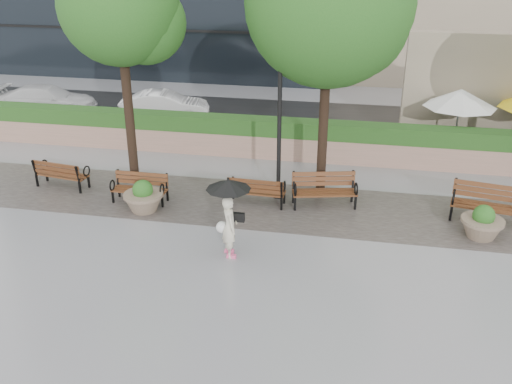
% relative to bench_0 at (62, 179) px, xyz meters
% --- Properties ---
extents(ground, '(100.00, 100.00, 0.00)m').
position_rel_bench_0_xyz_m(ground, '(5.78, -3.07, -0.26)').
color(ground, gray).
rests_on(ground, ground).
extents(cobble_strip, '(28.00, 3.20, 0.01)m').
position_rel_bench_0_xyz_m(cobble_strip, '(5.78, -0.07, -0.26)').
color(cobble_strip, '#383330').
rests_on(cobble_strip, ground).
extents(hedge_wall, '(24.00, 0.80, 1.35)m').
position_rel_bench_0_xyz_m(hedge_wall, '(5.78, 3.93, 0.40)').
color(hedge_wall, tan).
rests_on(hedge_wall, ground).
extents(asphalt_street, '(40.00, 7.00, 0.00)m').
position_rel_bench_0_xyz_m(asphalt_street, '(5.78, 7.93, -0.26)').
color(asphalt_street, black).
rests_on(asphalt_street, ground).
extents(bench_0, '(1.72, 0.89, 0.88)m').
position_rel_bench_0_xyz_m(bench_0, '(0.00, 0.00, 0.00)').
color(bench_0, '#5A311A').
rests_on(bench_0, ground).
extents(bench_1, '(1.59, 0.63, 0.85)m').
position_rel_bench_0_xyz_m(bench_1, '(2.74, -0.55, -0.01)').
color(bench_1, '#5A311A').
rests_on(bench_1, ground).
extents(bench_2, '(1.63, 0.69, 0.86)m').
position_rel_bench_0_xyz_m(bench_2, '(6.09, -0.08, -0.01)').
color(bench_2, '#5A311A').
rests_on(bench_2, ground).
extents(bench_3, '(1.91, 1.11, 0.96)m').
position_rel_bench_0_xyz_m(bench_3, '(7.99, 0.18, 0.03)').
color(bench_3, '#5A311A').
rests_on(bench_3, ground).
extents(bench_4, '(2.00, 1.09, 1.02)m').
position_rel_bench_0_xyz_m(bench_4, '(12.38, 0.02, 0.04)').
color(bench_4, '#5A311A').
rests_on(bench_4, ground).
extents(planter_left, '(1.10, 1.10, 0.93)m').
position_rel_bench_0_xyz_m(planter_left, '(3.06, -1.08, 0.10)').
color(planter_left, '#7F6B56').
rests_on(planter_left, ground).
extents(planter_right, '(1.07, 1.07, 0.90)m').
position_rel_bench_0_xyz_m(planter_right, '(12.10, -0.91, 0.09)').
color(planter_right, '#7F6B56').
rests_on(planter_right, ground).
extents(lamppost, '(0.28, 0.28, 4.35)m').
position_rel_bench_0_xyz_m(lamppost, '(6.62, 0.51, 1.66)').
color(lamppost, black).
rests_on(lamppost, ground).
extents(tree_0, '(3.47, 3.37, 7.01)m').
position_rel_bench_0_xyz_m(tree_0, '(2.15, 0.94, 4.91)').
color(tree_0, black).
rests_on(tree_0, ground).
extents(tree_1, '(4.57, 4.57, 7.74)m').
position_rel_bench_0_xyz_m(tree_1, '(7.94, 1.45, 5.05)').
color(tree_1, black).
rests_on(tree_1, ground).
extents(patio_umb_white, '(2.50, 2.50, 2.30)m').
position_rel_bench_0_xyz_m(patio_umb_white, '(12.14, 5.45, 1.73)').
color(patio_umb_white, black).
rests_on(patio_umb_white, ground).
extents(car_left, '(4.41, 2.37, 1.22)m').
position_rel_bench_0_xyz_m(car_left, '(-4.56, 7.34, 0.35)').
color(car_left, silver).
rests_on(car_left, ground).
extents(car_right, '(3.84, 2.00, 1.21)m').
position_rel_bench_0_xyz_m(car_right, '(0.71, 7.40, 0.34)').
color(car_right, silver).
rests_on(car_right, ground).
extents(pedestrian, '(1.06, 1.06, 1.95)m').
position_rel_bench_0_xyz_m(pedestrian, '(5.99, -2.98, 0.93)').
color(pedestrian, beige).
rests_on(pedestrian, ground).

